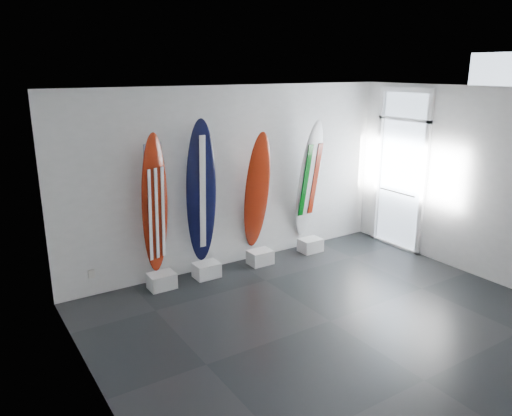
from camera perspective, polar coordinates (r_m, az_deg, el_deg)
floor at (r=6.82m, az=8.56°, el=-12.82°), size 6.00×6.00×0.00m
ceiling at (r=5.99m, az=9.76°, el=13.24°), size 6.00×6.00×0.00m
wall_back at (r=8.20m, az=-2.56°, el=3.55°), size 6.00×0.00×6.00m
wall_left at (r=4.87m, az=-18.44°, el=-6.09°), size 0.00×5.00×5.00m
wall_right at (r=8.49m, az=24.44°, el=2.54°), size 0.00×5.00×5.00m
display_block_usa at (r=7.74m, az=-10.86°, el=-8.28°), size 0.40×0.30×0.24m
surfboard_usa at (r=7.43m, az=-11.63°, el=0.40°), size 0.51×0.31×2.14m
display_block_navy at (r=8.03m, az=-5.75°, el=-7.16°), size 0.40×0.30×0.24m
surfboard_navy at (r=7.71m, az=-6.35°, el=1.80°), size 0.52×0.19×2.30m
display_block_swiss at (r=8.51m, az=0.49°, el=-5.71°), size 0.40×0.30×0.24m
surfboard_swiss at (r=8.24m, az=0.13°, el=1.91°), size 0.48×0.45×2.06m
display_block_italy at (r=9.12m, az=6.32°, el=-4.29°), size 0.40×0.30×0.24m
surfboard_italy at (r=8.86m, az=6.15°, el=3.23°), size 0.54×0.50×2.18m
wall_outlet at (r=7.66m, az=-18.53°, el=-7.26°), size 0.09×0.02×0.13m
glass_door at (r=9.38m, az=16.41°, el=4.02°), size 0.12×1.16×2.85m
balcony at (r=10.62m, az=20.76°, el=-0.18°), size 2.80×2.20×1.20m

